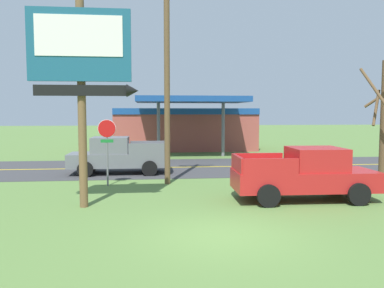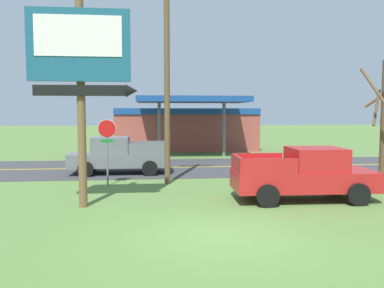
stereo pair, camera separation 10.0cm
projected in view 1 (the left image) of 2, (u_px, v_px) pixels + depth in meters
The scene contains 9 objects.
ground_plane at pixel (224, 236), 10.40m from camera, with size 180.00×180.00×0.00m, color #5B7F3D.
road_asphalt at pixel (183, 167), 23.28m from camera, with size 140.00×8.00×0.02m, color #3D3D3F.
road_centre_line at pixel (183, 167), 23.28m from camera, with size 126.00×0.20×0.01m, color gold.
motel_sign at pixel (82, 64), 13.05m from camera, with size 3.60×0.54×6.98m.
stop_sign at pixel (107, 140), 17.34m from camera, with size 0.80×0.08×2.95m.
utility_pole at pixel (167, 69), 17.56m from camera, with size 2.13×0.26×9.74m.
gas_station at pixel (185, 127), 34.58m from camera, with size 12.00×11.50×4.40m.
pickup_red_parked_on_lawn at pixel (306, 174), 14.56m from camera, with size 5.25×2.35×1.96m.
pickup_grey_on_road at pixel (118, 156), 20.84m from camera, with size 5.20×2.24×1.96m.
Camera 1 is at (-1.90, -10.03, 3.26)m, focal length 36.72 mm.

